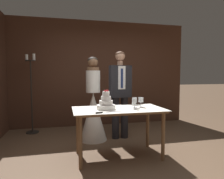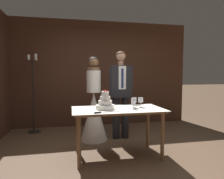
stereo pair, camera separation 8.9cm
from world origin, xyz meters
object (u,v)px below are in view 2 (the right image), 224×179
wine_glass_near (133,102)px  bride (94,110)px  tiered_cake (105,104)px  groom (121,91)px  cake_knife (103,112)px  candle_stand (33,96)px  wine_glass_far (134,101)px  wine_glass_middle (141,100)px  cake_table (118,114)px

wine_glass_near → bride: bride is taller
tiered_cake → groom: size_ratio=0.17×
cake_knife → candle_stand: bearing=107.2°
cake_knife → bride: bride is taller
cake_knife → candle_stand: (-1.27, 2.01, 0.05)m
cake_knife → candle_stand: 2.38m
wine_glass_far → groom: 0.88m
wine_glass_far → bride: 1.08m
groom → wine_glass_middle: bearing=-82.0°
wine_glass_near → wine_glass_middle: size_ratio=0.99×
cake_table → candle_stand: 2.32m
cake_knife → wine_glass_near: 0.56m
cake_table → wine_glass_near: 0.32m
cake_knife → tiered_cake: bearing=59.7°
candle_stand → groom: bearing=-24.0°
bride → cake_table: bearing=-73.0°
cake_table → wine_glass_middle: wine_glass_middle is taller
tiered_cake → candle_stand: candle_stand is taller
cake_table → candle_stand: candle_stand is taller
tiered_cake → bride: bride is taller
groom → tiered_cake: bearing=-117.7°
groom → cake_table: bearing=-107.0°
cake_table → wine_glass_near: wine_glass_near is taller
cake_knife → wine_glass_near: wine_glass_near is taller
wine_glass_near → candle_stand: candle_stand is taller
candle_stand → bride: bearing=-32.5°
wine_glass_near → candle_stand: (-1.78, 1.81, -0.06)m
wine_glass_near → wine_glass_far: wine_glass_far is taller
tiered_cake → groom: 1.05m
cake_knife → bride: bearing=74.6°
wine_glass_far → groom: size_ratio=0.09×
cake_table → tiered_cake: size_ratio=4.75×
tiered_cake → bride: (-0.07, 0.92, -0.26)m
cake_knife → groom: groom is taller
tiered_cake → cake_table: bearing=3.8°
tiered_cake → candle_stand: bearing=127.8°
cake_table → wine_glass_middle: 0.45m
cake_knife → wine_glass_far: wine_glass_far is taller
wine_glass_middle → wine_glass_far: 0.12m
cake_table → wine_glass_middle: (0.40, 0.06, 0.21)m
wine_glass_far → candle_stand: size_ratio=0.09×
candle_stand → cake_knife: bearing=-57.7°
wine_glass_near → wine_glass_middle: 0.22m
tiered_cake → wine_glass_far: tiered_cake is taller
wine_glass_far → candle_stand: (-1.83, 1.69, -0.06)m
bride → candle_stand: size_ratio=0.94×
bride → candle_stand: (-1.28, 0.81, 0.22)m
wine_glass_near → wine_glass_middle: same height
cake_knife → wine_glass_near: bearing=6.3°
wine_glass_near → bride: 1.15m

